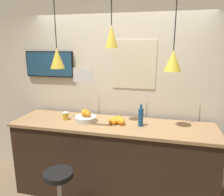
{
  "coord_description": "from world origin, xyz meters",
  "views": [
    {
      "loc": [
        0.64,
        -1.96,
        2.07
      ],
      "look_at": [
        0.0,
        0.7,
        1.4
      ],
      "focal_mm": 35.0,
      "sensor_mm": 36.0,
      "label": 1
    }
  ],
  "objects_px": {
    "juice_bottle": "(141,117)",
    "mounted_tv": "(49,64)",
    "fruit_bowl": "(85,117)",
    "bar_stool": "(60,192)",
    "spread_jar": "(66,116)"
  },
  "relations": [
    {
      "from": "juice_bottle",
      "to": "mounted_tv",
      "type": "relative_size",
      "value": 0.37
    },
    {
      "from": "fruit_bowl",
      "to": "mounted_tv",
      "type": "relative_size",
      "value": 0.38
    },
    {
      "from": "bar_stool",
      "to": "spread_jar",
      "type": "height_order",
      "value": "spread_jar"
    },
    {
      "from": "juice_bottle",
      "to": "spread_jar",
      "type": "height_order",
      "value": "juice_bottle"
    },
    {
      "from": "fruit_bowl",
      "to": "juice_bottle",
      "type": "height_order",
      "value": "juice_bottle"
    },
    {
      "from": "bar_stool",
      "to": "juice_bottle",
      "type": "relative_size",
      "value": 2.42
    },
    {
      "from": "spread_jar",
      "to": "mounted_tv",
      "type": "xyz_separation_m",
      "value": [
        -0.42,
        0.41,
        0.68
      ]
    },
    {
      "from": "bar_stool",
      "to": "spread_jar",
      "type": "distance_m",
      "value": 0.99
    },
    {
      "from": "fruit_bowl",
      "to": "mounted_tv",
      "type": "distance_m",
      "value": 1.06
    },
    {
      "from": "juice_bottle",
      "to": "spread_jar",
      "type": "xyz_separation_m",
      "value": [
        -1.05,
        0.0,
        -0.07
      ]
    },
    {
      "from": "spread_jar",
      "to": "juice_bottle",
      "type": "bearing_deg",
      "value": 0.0
    },
    {
      "from": "fruit_bowl",
      "to": "juice_bottle",
      "type": "relative_size",
      "value": 1.03
    },
    {
      "from": "bar_stool",
      "to": "fruit_bowl",
      "type": "height_order",
      "value": "fruit_bowl"
    },
    {
      "from": "fruit_bowl",
      "to": "mounted_tv",
      "type": "height_order",
      "value": "mounted_tv"
    },
    {
      "from": "bar_stool",
      "to": "fruit_bowl",
      "type": "distance_m",
      "value": 0.98
    }
  ]
}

